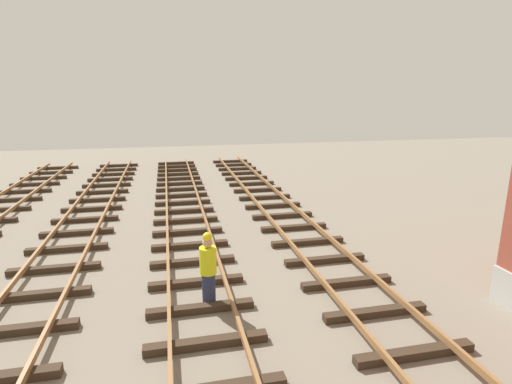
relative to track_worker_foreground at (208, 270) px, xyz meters
name	(u,v)px	position (x,y,z in m)	size (l,w,h in m)	color
track_worker_foreground	(208,270)	(0.00, 0.00, 0.00)	(0.40, 0.40, 1.87)	#262D4C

